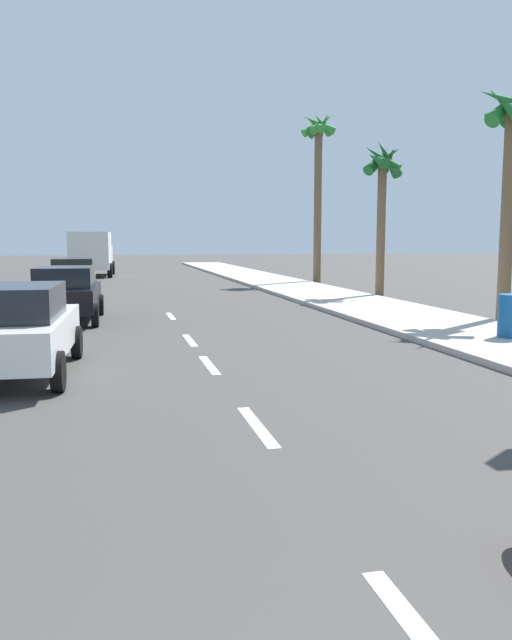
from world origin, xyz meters
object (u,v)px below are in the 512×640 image
object	(u,v)px
parked_car_white	(13,327)
palm_tree_mid	(512,137)
delivery_truck	(91,253)
palm_tree_distant	(318,156)
palm_tree_far	(382,177)
parked_car_black	(66,292)
parked_car_yellow	(72,276)
trash_bin_near	(512,316)

from	to	relation	value
parked_car_white	palm_tree_mid	world-z (taller)	palm_tree_mid
delivery_truck	palm_tree_distant	bearing A→B (deg)	-35.50
palm_tree_far	palm_tree_distant	distance (m)	9.06
parked_car_white	palm_tree_far	distance (m)	17.96
parked_car_black	palm_tree_far	bearing A→B (deg)	25.35
delivery_truck	palm_tree_mid	xyz separation A→B (m)	(11.98, -26.35, 3.61)
delivery_truck	palm_tree_mid	distance (m)	29.18
parked_car_black	delivery_truck	size ratio (longest dim) A/B	0.66
parked_car_white	parked_car_black	distance (m)	7.44
palm_tree_far	palm_tree_distant	xyz separation A→B (m)	(0.26, 8.85, 1.92)
delivery_truck	palm_tree_far	bearing A→B (deg)	-54.67
palm_tree_far	palm_tree_mid	bearing A→B (deg)	-88.54
parked_car_yellow	palm_tree_distant	bearing A→B (deg)	20.83
parked_car_black	parked_car_yellow	bearing A→B (deg)	93.98
palm_tree_mid	parked_car_black	bearing A→B (deg)	166.09
parked_car_yellow	delivery_truck	xyz separation A→B (m)	(0.37, 14.76, 0.66)
parked_car_black	parked_car_yellow	size ratio (longest dim) A/B	0.96
parked_car_white	parked_car_yellow	xyz separation A→B (m)	(0.08, 16.04, 0.00)
parked_car_white	parked_car_black	world-z (taller)	same
parked_car_white	palm_tree_distant	bearing A→B (deg)	62.41
delivery_truck	palm_tree_far	xyz separation A→B (m)	(11.78, -18.25, 3.28)
parked_car_white	trash_bin_near	world-z (taller)	parked_car_white
palm_tree_mid	palm_tree_far	bearing A→B (deg)	91.46
parked_car_white	palm_tree_mid	distance (m)	13.88
parked_car_black	palm_tree_distant	xyz separation A→B (m)	(12.10, 13.97, 5.86)
parked_car_black	delivery_truck	xyz separation A→B (m)	(0.06, 23.37, 0.67)
parked_car_white	palm_tree_distant	size ratio (longest dim) A/B	0.48
parked_car_black	palm_tree_distant	size ratio (longest dim) A/B	0.46
parked_car_white	palm_tree_distant	xyz separation A→B (m)	(12.48, 21.40, 5.86)
palm_tree_far	trash_bin_near	distance (m)	12.25
palm_tree_mid	palm_tree_distant	size ratio (longest dim) A/B	0.75
parked_car_yellow	palm_tree_mid	size ratio (longest dim) A/B	0.64
delivery_truck	trash_bin_near	size ratio (longest dim) A/B	6.53
delivery_truck	palm_tree_far	size ratio (longest dim) A/B	1.01
palm_tree_distant	parked_car_white	bearing A→B (deg)	-120.25
parked_car_yellow	parked_car_white	bearing A→B (deg)	-92.86
parked_car_black	palm_tree_mid	bearing A→B (deg)	-11.96
palm_tree_mid	palm_tree_distant	world-z (taller)	palm_tree_distant
palm_tree_mid	palm_tree_far	xyz separation A→B (m)	(-0.21, 8.11, -0.33)
delivery_truck	palm_tree_far	distance (m)	21.96
palm_tree_mid	trash_bin_near	size ratio (longest dim) A/B	6.97
trash_bin_near	parked_car_white	bearing A→B (deg)	-173.59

